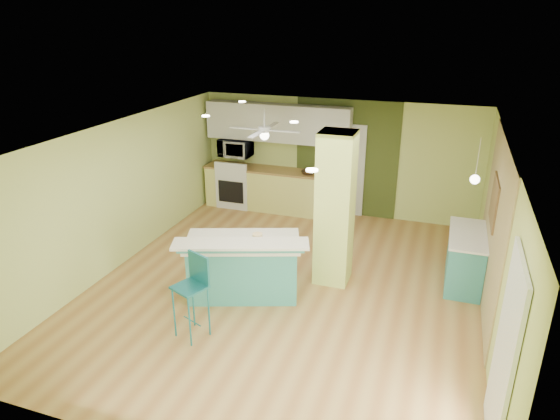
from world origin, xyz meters
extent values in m
cube|color=#A16C38|center=(0.00, 0.00, -0.01)|extent=(6.00, 7.00, 0.01)
cube|color=white|center=(0.00, 0.00, 2.50)|extent=(6.00, 7.00, 0.01)
cube|color=#BECF6F|center=(0.00, 3.50, 1.25)|extent=(6.00, 0.01, 2.50)
cube|color=#BECF6F|center=(0.00, -3.50, 1.25)|extent=(6.00, 0.01, 2.50)
cube|color=#BECF6F|center=(-3.00, 0.00, 1.25)|extent=(0.01, 7.00, 2.50)
cube|color=#BECF6F|center=(3.00, 0.00, 1.25)|extent=(0.01, 7.00, 2.50)
cube|color=#948055|center=(2.99, 0.60, 1.25)|extent=(0.02, 3.40, 2.50)
cube|color=#3E4B1E|center=(0.20, 3.49, 1.25)|extent=(2.20, 0.02, 2.50)
cube|color=silver|center=(0.20, 3.46, 1.00)|extent=(0.82, 0.05, 2.00)
cube|color=white|center=(2.97, -2.30, 1.05)|extent=(0.04, 1.08, 2.10)
cube|color=#C8DC66|center=(0.65, 0.50, 1.25)|extent=(0.55, 0.55, 2.50)
cube|color=#E0E075|center=(-1.30, 3.20, 0.45)|extent=(3.20, 0.60, 0.90)
cube|color=olive|center=(-1.30, 3.20, 0.92)|extent=(3.25, 0.63, 0.04)
cube|color=silver|center=(-2.25, 3.20, 0.45)|extent=(0.76, 0.64, 0.90)
cube|color=black|center=(-2.25, 2.87, 0.42)|extent=(0.59, 0.02, 0.50)
cube|color=silver|center=(-2.25, 2.90, 0.99)|extent=(0.76, 0.06, 0.18)
cube|color=silver|center=(-1.30, 3.32, 1.95)|extent=(3.20, 0.34, 0.80)
imported|color=white|center=(-2.25, 3.20, 1.35)|extent=(0.70, 0.48, 0.39)
cylinder|color=silver|center=(-1.10, 2.00, 2.30)|extent=(0.03, 0.03, 0.40)
cylinder|color=silver|center=(-1.10, 2.00, 2.10)|extent=(0.24, 0.24, 0.10)
sphere|color=white|center=(-1.10, 2.00, 1.98)|extent=(0.18, 0.18, 0.18)
cylinder|color=silver|center=(2.65, 0.75, 2.19)|extent=(0.01, 0.01, 0.62)
sphere|color=white|center=(2.65, 0.75, 1.88)|extent=(0.14, 0.14, 0.14)
cube|color=brown|center=(2.96, 0.80, 1.55)|extent=(0.03, 0.90, 0.70)
cube|color=teal|center=(-0.57, -0.38, 0.43)|extent=(1.82, 1.32, 0.87)
cube|color=silver|center=(-0.57, -0.38, 0.89)|extent=(1.94, 1.44, 0.05)
cube|color=teal|center=(-0.44, -0.75, 0.98)|extent=(1.79, 0.74, 0.13)
cube|color=silver|center=(-0.44, -0.75, 1.04)|extent=(2.00, 1.04, 0.04)
cylinder|color=#1C707E|center=(-1.01, -1.75, 0.37)|extent=(0.02, 0.02, 0.74)
cylinder|color=#1C707E|center=(-0.71, -1.87, 0.37)|extent=(0.02, 0.02, 0.74)
cylinder|color=#1C707E|center=(-0.88, -1.44, 0.37)|extent=(0.02, 0.02, 0.74)
cylinder|color=#1C707E|center=(-0.58, -1.57, 0.37)|extent=(0.02, 0.02, 0.74)
cube|color=#1C707E|center=(-0.79, -1.66, 0.76)|extent=(0.51, 0.51, 0.03)
cube|color=#1C707E|center=(-0.73, -1.50, 0.98)|extent=(0.37, 0.18, 0.41)
cube|color=teal|center=(2.70, 1.09, 0.42)|extent=(0.54, 1.31, 0.84)
cube|color=white|center=(2.70, 1.09, 0.86)|extent=(0.58, 1.36, 0.04)
imported|color=#3D2A19|center=(-0.53, 3.11, 0.98)|extent=(0.32, 0.32, 0.08)
cylinder|color=gold|center=(-0.32, -0.40, 0.99)|extent=(0.15, 0.15, 0.15)
camera|label=1|loc=(2.21, -6.72, 4.12)|focal=32.00mm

